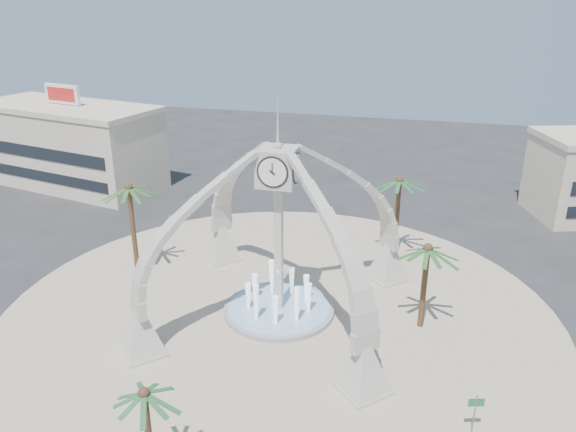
% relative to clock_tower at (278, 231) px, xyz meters
% --- Properties ---
extents(ground, '(140.00, 140.00, 0.00)m').
position_rel_clock_tower_xyz_m(ground, '(0.00, 0.00, -6.49)').
color(ground, '#282828').
rests_on(ground, ground).
extents(plaza, '(40.00, 40.00, 0.06)m').
position_rel_clock_tower_xyz_m(plaza, '(0.00, 0.00, -6.46)').
color(plaza, '#C0AC8E').
rests_on(plaza, ground).
extents(clock_tower, '(17.94, 17.94, 16.30)m').
position_rel_clock_tower_xyz_m(clock_tower, '(0.00, 0.00, 0.00)').
color(clock_tower, '#B8B1A4').
rests_on(clock_tower, ground).
extents(fountain, '(8.00, 8.00, 3.62)m').
position_rel_clock_tower_xyz_m(fountain, '(0.00, 0.00, -6.20)').
color(fountain, '#9A9A9D').
rests_on(fountain, ground).
extents(building_nw, '(23.75, 13.73, 11.90)m').
position_rel_clock_tower_xyz_m(building_nw, '(-32.00, 22.00, -1.66)').
color(building_nw, beige).
rests_on(building_nw, ground).
extents(palm_east, '(5.28, 5.28, 6.80)m').
position_rel_clock_tower_xyz_m(palm_east, '(10.00, 0.77, -0.57)').
color(palm_east, brown).
rests_on(palm_east, ground).
extents(palm_west, '(4.38, 4.38, 8.25)m').
position_rel_clock_tower_xyz_m(palm_west, '(-13.06, 3.00, 0.83)').
color(palm_west, brown).
rests_on(palm_west, ground).
extents(palm_north, '(5.02, 5.02, 7.81)m').
position_rel_clock_tower_xyz_m(palm_north, '(7.23, 11.77, 0.38)').
color(palm_north, brown).
rests_on(palm_north, ground).
extents(palm_south, '(4.01, 4.01, 5.83)m').
position_rel_clock_tower_xyz_m(palm_south, '(-1.62, -16.13, -1.39)').
color(palm_south, brown).
rests_on(palm_south, ground).
extents(street_sign, '(0.89, 0.28, 2.51)m').
position_rel_clock_tower_xyz_m(street_sign, '(13.11, -9.04, -4.70)').
color(street_sign, slate).
rests_on(street_sign, ground).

